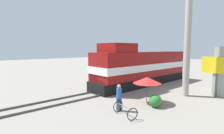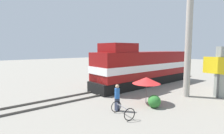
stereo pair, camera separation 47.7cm
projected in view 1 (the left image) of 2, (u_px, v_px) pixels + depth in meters
name	position (u px, v px, depth m)	size (l,w,h in m)	color
ground_plane	(115.00, 90.00, 17.51)	(120.00, 120.00, 0.00)	gray
rail_near	(110.00, 88.00, 18.04)	(0.08, 28.86, 0.15)	#4C4742
rail_far	(120.00, 91.00, 16.97)	(0.08, 28.86, 0.15)	#4C4742
locomotive	(141.00, 67.00, 20.03)	(2.96, 13.91, 4.69)	black
utility_pole	(188.00, 33.00, 14.93)	(1.80, 0.54, 10.98)	#9E998E
vendor_umbrella	(147.00, 80.00, 13.27)	(2.12, 2.12, 2.01)	#4C4C4C
billboard_sign	(217.00, 67.00, 14.91)	(2.54, 0.12, 3.46)	#595959
shrub_cluster	(155.00, 101.00, 12.40)	(0.91, 0.91, 0.91)	#2D722D
person_bystander	(119.00, 96.00, 11.63)	(0.34, 0.34, 1.80)	#2D3347
bicycle	(125.00, 110.00, 10.78)	(1.72, 1.06, 0.75)	black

